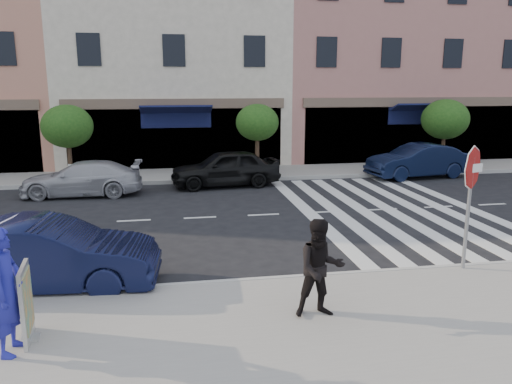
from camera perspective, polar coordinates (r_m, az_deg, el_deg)
The scene contains 16 objects.
ground at distance 11.75m, azimuth -5.18°, elevation -8.04°, with size 120.00×120.00×0.00m, color black.
sidewalk_near at distance 8.32m, azimuth -2.92°, elevation -16.50°, with size 60.00×4.50×0.15m, color gray.
sidewalk_far at distance 22.36m, azimuth -7.55°, elevation 1.94°, with size 60.00×3.00×0.15m, color gray.
building_centre at distance 28.02m, azimuth -9.48°, elevation 15.12°, with size 11.00×9.00×11.00m, color beige.
building_east_mid at distance 30.68m, azimuth 14.50°, elevation 16.52°, with size 13.00×9.00×13.00m, color #B3756A.
street_tree_wb at distance 22.25m, azimuth -20.76°, elevation 7.00°, with size 2.10×2.10×3.06m.
street_tree_c at distance 22.19m, azimuth 0.14°, elevation 7.91°, with size 1.90×1.90×3.04m.
street_tree_ea at distance 25.35m, azimuth 20.81°, elevation 7.75°, with size 2.20×2.20×3.19m.
stop_sign at distance 11.34m, azimuth 23.40°, elevation 1.18°, with size 0.91×0.31×2.68m.
photographer at distance 8.26m, azimuth -26.64°, elevation -10.07°, with size 0.71×0.46×1.94m, color #21239A.
walker at distance 8.63m, azimuth 7.38°, elevation -8.65°, with size 0.84×0.65×1.72m, color black.
poster_board at distance 8.65m, azimuth -24.74°, elevation -11.61°, with size 0.31×0.79×1.21m.
car_near_mid at distance 10.87m, azimuth -22.86°, elevation -6.66°, with size 1.53×4.40×1.45m, color black.
car_far_left at distance 19.47m, azimuth -19.29°, elevation 1.45°, with size 1.77×4.34×1.26m, color #AAA9AF.
car_far_mid at distance 20.08m, azimuth -3.54°, elevation 2.76°, with size 1.74×4.34×1.48m, color black.
car_far_right at distance 23.00m, azimuth 17.99°, elevation 3.41°, with size 1.56×4.49×1.48m, color black.
Camera 1 is at (-0.85, -10.98, 4.09)m, focal length 35.00 mm.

